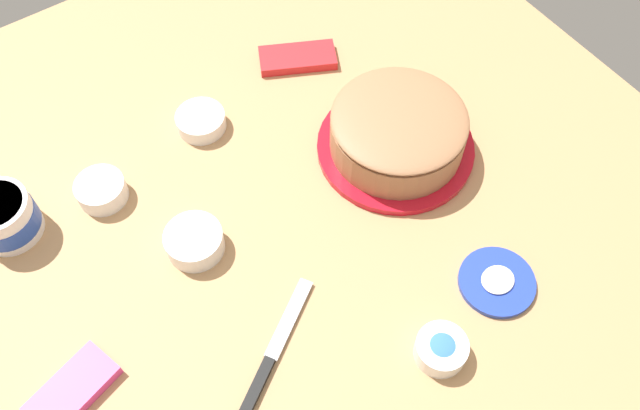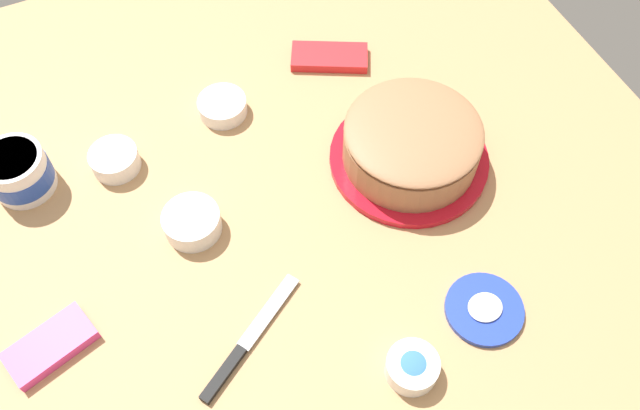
{
  "view_description": "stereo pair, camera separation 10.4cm",
  "coord_description": "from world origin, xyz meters",
  "px_view_note": "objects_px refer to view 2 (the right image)",
  "views": [
    {
      "loc": [
        -0.24,
        -0.47,
        0.99
      ],
      "look_at": [
        0.1,
        0.02,
        0.04
      ],
      "focal_mm": 38.03,
      "sensor_mm": 36.0,
      "label": 1
    },
    {
      "loc": [
        -0.14,
        -0.52,
        0.99
      ],
      "look_at": [
        0.1,
        0.02,
        0.04
      ],
      "focal_mm": 38.03,
      "sensor_mm": 36.0,
      "label": 2
    }
  ],
  "objects_px": {
    "candy_box_lower": "(329,57)",
    "frosting_tub_lid": "(484,309)",
    "sprinkle_bowl_green": "(222,106)",
    "candy_box_upper": "(50,346)",
    "sprinkle_bowl_pink": "(115,160)",
    "sprinkle_bowl_rainbow": "(192,222)",
    "spreading_knife": "(243,348)",
    "frosted_cake": "(411,145)",
    "sprinkle_bowl_blue": "(412,367)",
    "frosting_tub": "(18,171)"
  },
  "relations": [
    {
      "from": "candy_box_lower",
      "to": "candy_box_upper",
      "type": "bearing_deg",
      "value": -123.44
    },
    {
      "from": "frosting_tub",
      "to": "sprinkle_bowl_green",
      "type": "distance_m",
      "value": 0.37
    },
    {
      "from": "frosting_tub",
      "to": "sprinkle_bowl_rainbow",
      "type": "xyz_separation_m",
      "value": [
        0.24,
        -0.21,
        -0.02
      ]
    },
    {
      "from": "sprinkle_bowl_rainbow",
      "to": "sprinkle_bowl_blue",
      "type": "relative_size",
      "value": 1.22
    },
    {
      "from": "spreading_knife",
      "to": "sprinkle_bowl_blue",
      "type": "height_order",
      "value": "sprinkle_bowl_blue"
    },
    {
      "from": "frosting_tub",
      "to": "frosting_tub_lid",
      "type": "distance_m",
      "value": 0.81
    },
    {
      "from": "sprinkle_bowl_green",
      "to": "candy_box_lower",
      "type": "xyz_separation_m",
      "value": [
        0.24,
        0.04,
        -0.01
      ]
    },
    {
      "from": "sprinkle_bowl_pink",
      "to": "sprinkle_bowl_green",
      "type": "bearing_deg",
      "value": 10.25
    },
    {
      "from": "candy_box_upper",
      "to": "frosting_tub_lid",
      "type": "bearing_deg",
      "value": -36.14
    },
    {
      "from": "sprinkle_bowl_green",
      "to": "sprinkle_bowl_blue",
      "type": "bearing_deg",
      "value": -82.15
    },
    {
      "from": "sprinkle_bowl_blue",
      "to": "sprinkle_bowl_pink",
      "type": "bearing_deg",
      "value": 118.43
    },
    {
      "from": "frosted_cake",
      "to": "candy_box_upper",
      "type": "height_order",
      "value": "frosted_cake"
    },
    {
      "from": "frosting_tub",
      "to": "frosting_tub_lid",
      "type": "bearing_deg",
      "value": -41.61
    },
    {
      "from": "sprinkle_bowl_rainbow",
      "to": "candy_box_lower",
      "type": "bearing_deg",
      "value": 34.55
    },
    {
      "from": "sprinkle_bowl_pink",
      "to": "candy_box_upper",
      "type": "height_order",
      "value": "sprinkle_bowl_pink"
    },
    {
      "from": "frosted_cake",
      "to": "sprinkle_bowl_green",
      "type": "xyz_separation_m",
      "value": [
        -0.26,
        0.25,
        -0.03
      ]
    },
    {
      "from": "frosting_tub_lid",
      "to": "candy_box_upper",
      "type": "xyz_separation_m",
      "value": [
        -0.63,
        0.22,
        0.0
      ]
    },
    {
      "from": "sprinkle_bowl_rainbow",
      "to": "sprinkle_bowl_green",
      "type": "distance_m",
      "value": 0.26
    },
    {
      "from": "spreading_knife",
      "to": "candy_box_lower",
      "type": "bearing_deg",
      "value": 52.67
    },
    {
      "from": "spreading_knife",
      "to": "candy_box_upper",
      "type": "xyz_separation_m",
      "value": [
        -0.26,
        0.12,
        0.0
      ]
    },
    {
      "from": "frosted_cake",
      "to": "sprinkle_bowl_blue",
      "type": "distance_m",
      "value": 0.39
    },
    {
      "from": "sprinkle_bowl_green",
      "to": "candy_box_upper",
      "type": "bearing_deg",
      "value": -140.39
    },
    {
      "from": "frosted_cake",
      "to": "sprinkle_bowl_rainbow",
      "type": "relative_size",
      "value": 2.95
    },
    {
      "from": "frosting_tub",
      "to": "candy_box_lower",
      "type": "relative_size",
      "value": 0.72
    },
    {
      "from": "frosted_cake",
      "to": "sprinkle_bowl_blue",
      "type": "height_order",
      "value": "frosted_cake"
    },
    {
      "from": "spreading_knife",
      "to": "frosting_tub",
      "type": "bearing_deg",
      "value": 118.38
    },
    {
      "from": "sprinkle_bowl_blue",
      "to": "candy_box_lower",
      "type": "xyz_separation_m",
      "value": [
        0.16,
        0.63,
        -0.01
      ]
    },
    {
      "from": "spreading_knife",
      "to": "candy_box_upper",
      "type": "height_order",
      "value": "candy_box_upper"
    },
    {
      "from": "frosted_cake",
      "to": "sprinkle_bowl_blue",
      "type": "relative_size",
      "value": 3.59
    },
    {
      "from": "sprinkle_bowl_rainbow",
      "to": "spreading_knife",
      "type": "bearing_deg",
      "value": -90.31
    },
    {
      "from": "frosting_tub_lid",
      "to": "sprinkle_bowl_blue",
      "type": "distance_m",
      "value": 0.16
    },
    {
      "from": "frosted_cake",
      "to": "sprinkle_bowl_green",
      "type": "distance_m",
      "value": 0.36
    },
    {
      "from": "sprinkle_bowl_green",
      "to": "frosted_cake",
      "type": "bearing_deg",
      "value": -43.02
    },
    {
      "from": "sprinkle_bowl_green",
      "to": "candy_box_lower",
      "type": "bearing_deg",
      "value": 8.84
    },
    {
      "from": "sprinkle_bowl_pink",
      "to": "sprinkle_bowl_rainbow",
      "type": "bearing_deg",
      "value": -65.28
    },
    {
      "from": "frosting_tub_lid",
      "to": "sprinkle_bowl_green",
      "type": "distance_m",
      "value": 0.6
    },
    {
      "from": "spreading_knife",
      "to": "candy_box_lower",
      "type": "distance_m",
      "value": 0.62
    },
    {
      "from": "sprinkle_bowl_green",
      "to": "sprinkle_bowl_blue",
      "type": "relative_size",
      "value": 1.14
    },
    {
      "from": "candy_box_upper",
      "to": "sprinkle_bowl_pink",
      "type": "bearing_deg",
      "value": 41.05
    },
    {
      "from": "candy_box_lower",
      "to": "frosting_tub_lid",
      "type": "bearing_deg",
      "value": -63.93
    },
    {
      "from": "spreading_knife",
      "to": "sprinkle_bowl_green",
      "type": "height_order",
      "value": "sprinkle_bowl_green"
    },
    {
      "from": "frosting_tub",
      "to": "sprinkle_bowl_rainbow",
      "type": "bearing_deg",
      "value": -40.8
    },
    {
      "from": "candy_box_lower",
      "to": "sprinkle_bowl_blue",
      "type": "bearing_deg",
      "value": -77.47
    },
    {
      "from": "frosting_tub_lid",
      "to": "sprinkle_bowl_green",
      "type": "relative_size",
      "value": 1.36
    },
    {
      "from": "frosted_cake",
      "to": "sprinkle_bowl_pink",
      "type": "xyz_separation_m",
      "value": [
        -0.48,
        0.21,
        -0.03
      ]
    },
    {
      "from": "sprinkle_bowl_pink",
      "to": "sprinkle_bowl_green",
      "type": "distance_m",
      "value": 0.22
    },
    {
      "from": "sprinkle_bowl_pink",
      "to": "sprinkle_bowl_green",
      "type": "xyz_separation_m",
      "value": [
        0.22,
        0.04,
        -0.0
      ]
    },
    {
      "from": "frosted_cake",
      "to": "frosting_tub",
      "type": "relative_size",
      "value": 2.64
    },
    {
      "from": "frosted_cake",
      "to": "sprinkle_bowl_rainbow",
      "type": "xyz_separation_m",
      "value": [
        -0.4,
        0.03,
        -0.03
      ]
    },
    {
      "from": "frosting_tub_lid",
      "to": "sprinkle_bowl_pink",
      "type": "bearing_deg",
      "value": 131.3
    }
  ]
}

